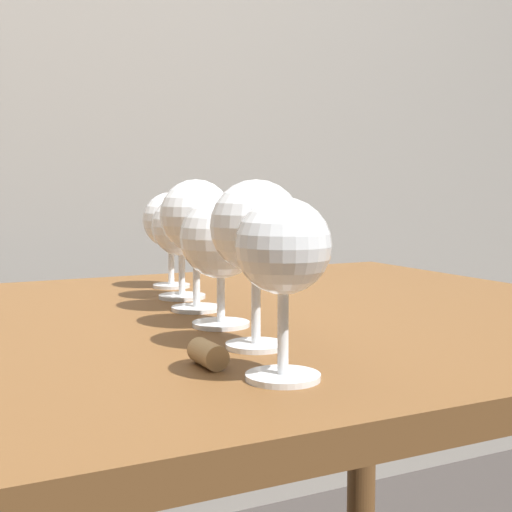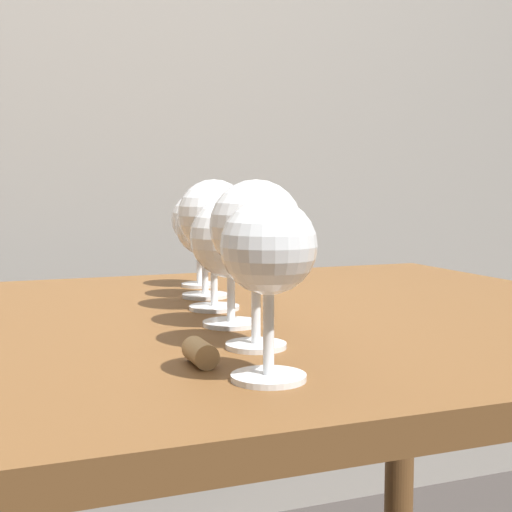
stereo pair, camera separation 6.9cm
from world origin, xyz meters
The scene contains 9 objects.
back_wall centered at (0.00, 0.98, 1.30)m, with size 5.00×0.08×2.60m, color gray.
dining_table centered at (0.00, 0.00, 0.64)m, with size 1.31×0.83×0.73m.
wine_glass_merlot centered at (0.05, -0.30, 0.84)m, with size 0.08×0.08×0.15m.
wine_glass_pinot centered at (0.09, -0.18, 0.85)m, with size 0.09×0.09×0.16m.
wine_glass_port centered at (0.10, -0.07, 0.83)m, with size 0.09×0.09×0.14m.
wine_glass_chardonnay centered at (0.12, 0.04, 0.85)m, with size 0.09×0.09×0.16m.
wine_glass_cabernet centered at (0.14, 0.14, 0.83)m, with size 0.08×0.08×0.14m.
wine_glass_white centered at (0.16, 0.25, 0.84)m, with size 0.08×0.08×0.15m.
cork centered at (0.02, -0.23, 0.75)m, with size 0.02×0.02×0.04m, color tan.
Camera 2 is at (-0.16, -0.83, 0.89)m, focal length 51.16 mm.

